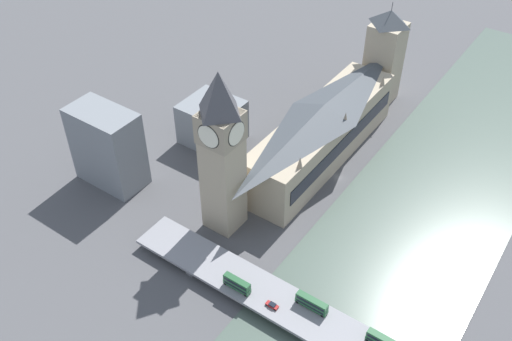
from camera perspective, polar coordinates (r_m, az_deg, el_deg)
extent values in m
plane|color=#4C4C4F|center=(250.31, 8.29, -0.72)|extent=(600.00, 600.00, 0.00)
cube|color=#47564C|center=(240.95, 16.40, -4.14)|extent=(65.61, 360.00, 0.30)
cube|color=tan|center=(253.53, 6.60, 3.44)|extent=(22.31, 95.07, 23.25)
cube|color=black|center=(248.94, 8.87, 2.74)|extent=(0.40, 87.47, 6.98)
pyramid|color=#3D4247|center=(245.37, 6.84, 6.09)|extent=(21.86, 93.17, 5.13)
cone|color=gray|center=(270.02, 12.58, 8.80)|extent=(2.20, 2.20, 5.00)
cone|color=gray|center=(241.78, 8.93, 5.28)|extent=(2.20, 2.20, 5.00)
cone|color=gray|center=(215.89, 4.42, 0.84)|extent=(2.20, 2.20, 5.00)
cube|color=tan|center=(210.45, -3.34, -0.16)|extent=(12.75, 12.75, 52.40)
cube|color=gray|center=(197.86, -3.56, 4.36)|extent=(13.52, 13.52, 11.48)
cylinder|color=black|center=(194.56, -2.04, 3.72)|extent=(0.50, 9.31, 9.31)
cylinder|color=silver|center=(194.49, -2.01, 3.71)|extent=(0.62, 8.62, 8.62)
cylinder|color=black|center=(201.31, -5.04, 4.98)|extent=(0.50, 9.31, 9.31)
cylinder|color=silver|center=(201.38, -5.07, 4.99)|extent=(0.62, 8.62, 8.62)
cylinder|color=black|center=(202.03, -2.42, 5.26)|extent=(9.31, 0.50, 9.31)
cylinder|color=silver|center=(202.11, -2.40, 5.27)|extent=(8.62, 0.62, 8.62)
cylinder|color=black|center=(193.81, -4.75, 3.43)|extent=(9.31, 0.50, 9.31)
cylinder|color=silver|center=(193.73, -4.78, 3.41)|extent=(8.62, 0.62, 8.62)
pyramid|color=#424247|center=(190.11, -3.73, 7.75)|extent=(13.01, 13.01, 16.21)
cube|color=tan|center=(294.48, 12.59, 10.45)|extent=(15.49, 15.49, 41.40)
pyramid|color=#3D4247|center=(283.66, 13.30, 14.68)|extent=(15.49, 15.49, 6.97)
cylinder|color=#333338|center=(281.44, 13.47, 15.69)|extent=(0.30, 0.30, 4.00)
cube|color=slate|center=(194.08, 8.13, -16.30)|extent=(3.00, 13.55, 3.17)
cube|color=slate|center=(213.09, -5.57, -8.99)|extent=(3.00, 13.55, 3.17)
cube|color=gray|center=(192.27, 8.19, -15.94)|extent=(163.22, 15.94, 1.20)
cube|color=#235B33|center=(188.87, 12.54, -16.16)|extent=(10.20, 2.49, 2.18)
cube|color=black|center=(188.78, 12.54, -16.15)|extent=(9.37, 2.55, 1.05)
cube|color=#1E4E2B|center=(187.91, 12.59, -15.96)|extent=(10.09, 2.37, 0.16)
cylinder|color=black|center=(192.47, 11.36, -15.84)|extent=(1.08, 0.28, 1.08)
cylinder|color=black|center=(191.22, 11.05, -16.32)|extent=(1.08, 0.28, 1.08)
cube|color=#235B33|center=(195.46, 5.57, -13.26)|extent=(11.62, 2.46, 1.85)
cube|color=black|center=(195.16, 5.58, -13.20)|extent=(10.46, 2.52, 0.81)
cube|color=#235B33|center=(193.85, 5.61, -12.91)|extent=(11.39, 2.46, 2.17)
cube|color=black|center=(193.77, 5.61, -12.89)|extent=(10.46, 2.52, 1.04)
cube|color=#1E4E2B|center=(192.93, 5.63, -12.70)|extent=(11.28, 2.34, 0.16)
cylinder|color=black|center=(198.05, 4.49, -12.56)|extent=(1.15, 0.28, 1.15)
cylinder|color=black|center=(196.85, 4.14, -12.99)|extent=(1.15, 0.28, 1.15)
cylinder|color=black|center=(195.52, 6.97, -13.80)|extent=(1.15, 0.28, 1.15)
cylinder|color=black|center=(194.31, 6.63, -14.24)|extent=(1.15, 0.28, 1.15)
cube|color=#235B33|center=(199.59, -1.91, -11.46)|extent=(10.37, 2.42, 1.96)
cube|color=black|center=(199.28, -1.91, -11.39)|extent=(9.34, 2.48, 0.86)
cube|color=#235B33|center=(197.92, -1.92, -11.07)|extent=(10.17, 2.42, 2.30)
cube|color=black|center=(197.83, -1.92, -11.05)|extent=(9.34, 2.48, 1.11)
cube|color=#1E4E2B|center=(196.96, -1.93, -10.85)|extent=(10.06, 2.30, 0.16)
cylinder|color=black|center=(202.53, -2.73, -10.85)|extent=(1.01, 0.28, 1.01)
cylinder|color=black|center=(201.46, -3.11, -11.24)|extent=(1.01, 0.28, 1.01)
cylinder|color=black|center=(199.23, -0.70, -11.97)|extent=(1.01, 0.28, 1.01)
cylinder|color=black|center=(198.15, -1.08, -12.38)|extent=(1.01, 0.28, 1.01)
cube|color=maroon|center=(195.67, 1.62, -13.32)|extent=(4.49, 1.88, 0.61)
cube|color=black|center=(195.19, 1.65, -13.24)|extent=(2.33, 1.69, 0.48)
cylinder|color=black|center=(196.82, 1.32, -12.96)|extent=(0.72, 0.22, 0.72)
cylinder|color=black|center=(195.97, 1.04, -13.29)|extent=(0.72, 0.22, 0.72)
cylinder|color=black|center=(195.71, 2.19, -13.42)|extent=(0.72, 0.22, 0.72)
cylinder|color=black|center=(194.86, 1.91, -13.76)|extent=(0.72, 0.22, 0.72)
cube|color=slate|center=(243.93, -14.62, 2.28)|extent=(29.16, 16.35, 34.95)
cube|color=slate|center=(264.25, -4.40, 4.85)|extent=(24.91, 23.51, 19.81)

